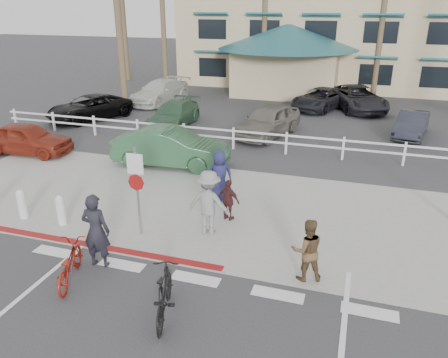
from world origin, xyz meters
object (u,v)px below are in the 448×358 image
(sign_post, at_px, (137,187))
(bike_black, at_px, (164,294))
(bike_red, at_px, (69,264))
(car_white_sedan, at_px, (171,147))
(car_red_compact, at_px, (27,138))

(sign_post, distance_m, bike_black, 3.82)
(sign_post, bearing_deg, bike_black, -54.40)
(bike_red, bearing_deg, car_white_sedan, -103.55)
(sign_post, xyz_separation_m, bike_black, (2.16, -3.02, -0.89))
(sign_post, xyz_separation_m, car_red_compact, (-8.13, 5.01, -0.77))
(bike_black, xyz_separation_m, car_red_compact, (-10.29, 8.03, 0.11))
(bike_red, relative_size, bike_black, 0.96)
(bike_red, height_order, car_white_sedan, car_white_sedan)
(sign_post, distance_m, car_red_compact, 9.58)
(bike_red, relative_size, car_red_compact, 0.45)
(car_red_compact, bearing_deg, bike_black, -131.12)
(car_white_sedan, bearing_deg, sign_post, -169.02)
(sign_post, distance_m, car_white_sedan, 5.73)
(bike_red, distance_m, car_red_compact, 10.73)
(bike_black, xyz_separation_m, car_white_sedan, (-3.66, 8.51, 0.20))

